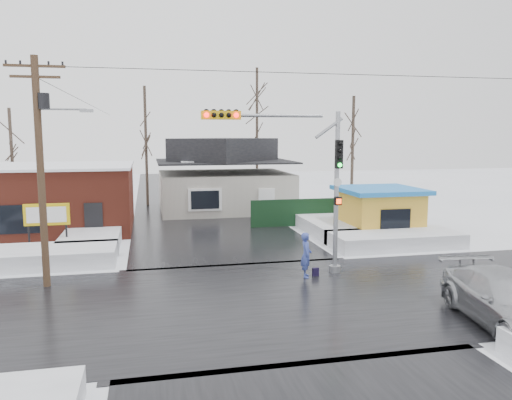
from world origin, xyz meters
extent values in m
plane|color=white|center=(0.00, 0.00, 0.00)|extent=(120.00, 120.00, 0.00)
cube|color=black|center=(0.00, 0.00, 0.01)|extent=(10.00, 120.00, 0.02)
cube|color=black|center=(0.00, 0.00, 0.01)|extent=(120.00, 10.00, 0.02)
cube|color=white|center=(-9.00, 7.00, 0.40)|extent=(7.00, 3.00, 0.80)
cube|color=white|center=(9.00, 7.00, 0.40)|extent=(7.00, 3.00, 0.80)
cube|color=white|center=(-7.00, 12.00, 0.40)|extent=(3.00, 8.00, 0.80)
cube|color=white|center=(7.00, 12.00, 0.40)|extent=(3.00, 8.00, 0.80)
cylinder|color=gray|center=(4.00, 3.00, 3.50)|extent=(0.20, 0.20, 7.00)
cylinder|color=gray|center=(4.00, 3.00, 0.15)|extent=(0.50, 0.50, 0.30)
cylinder|color=gray|center=(1.00, 3.00, 6.80)|extent=(4.60, 0.14, 0.14)
cube|color=gold|center=(-1.00, 3.00, 6.80)|extent=(1.60, 0.28, 0.35)
sphere|color=#FF0C0C|center=(-1.60, 2.84, 6.80)|extent=(0.20, 0.20, 0.20)
sphere|color=#FF0C0C|center=(-0.40, 2.84, 6.80)|extent=(0.20, 0.20, 0.20)
cube|color=black|center=(4.00, 2.80, 5.20)|extent=(0.30, 0.22, 1.20)
sphere|color=#0CE533|center=(4.00, 2.66, 4.75)|extent=(0.18, 0.18, 0.18)
cube|color=black|center=(4.00, 2.80, 3.20)|extent=(0.30, 0.20, 0.35)
cylinder|color=#382619|center=(-8.00, 3.50, 4.50)|extent=(0.28, 0.28, 9.00)
cube|color=#382619|center=(-8.00, 3.50, 8.60)|extent=(2.20, 0.10, 0.10)
cube|color=#382619|center=(-8.00, 3.50, 8.20)|extent=(1.80, 0.10, 0.10)
cylinder|color=black|center=(-7.75, 3.50, 7.30)|extent=(0.44, 0.44, 0.60)
cylinder|color=gray|center=(-7.10, 3.50, 7.00)|extent=(1.80, 0.08, 0.08)
cube|color=gray|center=(-6.20, 3.50, 6.95)|extent=(0.50, 0.22, 0.12)
cube|color=maroon|center=(-11.00, 16.00, 2.00)|extent=(12.00, 8.00, 4.00)
cube|color=white|center=(-11.00, 16.00, 4.05)|extent=(12.20, 8.20, 0.15)
cube|color=black|center=(-11.00, 11.98, 1.40)|extent=(3.00, 0.08, 1.60)
cube|color=black|center=(-7.00, 11.98, 1.10)|extent=(1.00, 0.08, 2.20)
cylinder|color=black|center=(-9.90, 9.50, 0.90)|extent=(0.10, 0.10, 1.80)
cylinder|color=black|center=(-8.10, 9.50, 0.90)|extent=(0.10, 0.10, 1.80)
cube|color=gold|center=(-9.00, 9.50, 2.00)|extent=(2.20, 0.18, 1.10)
cube|color=white|center=(-9.00, 9.39, 2.00)|extent=(1.90, 0.02, 0.80)
cube|color=#B5AFA3|center=(2.00, 22.00, 1.50)|extent=(10.00, 8.00, 3.00)
cube|color=black|center=(2.00, 22.00, 3.90)|extent=(10.40, 8.40, 0.12)
pyramid|color=black|center=(2.00, 22.00, 4.86)|extent=(9.00, 7.00, 1.80)
cube|color=maroon|center=(5.20, 23.00, 4.90)|extent=(0.70, 0.70, 1.40)
cube|color=white|center=(0.00, 17.95, 1.40)|extent=(2.40, 0.12, 1.60)
cube|color=gold|center=(9.50, 10.00, 1.30)|extent=(4.00, 4.00, 2.60)
cube|color=blue|center=(9.50, 10.00, 2.75)|extent=(4.60, 4.60, 0.25)
cube|color=black|center=(9.50, 7.97, 1.30)|extent=(1.80, 0.06, 1.20)
cube|color=black|center=(6.50, 14.00, 0.90)|extent=(8.00, 0.12, 1.80)
cylinder|color=#332821|center=(-4.00, 26.00, 5.00)|extent=(0.24, 0.24, 10.00)
cylinder|color=#332821|center=(6.00, 28.00, 6.00)|extent=(0.24, 0.24, 12.00)
cylinder|color=#332821|center=(12.00, 20.00, 4.50)|extent=(0.24, 0.24, 9.00)
cylinder|color=#332821|center=(-14.00, 24.00, 4.00)|extent=(0.24, 0.24, 8.00)
imported|color=#394AA1|center=(2.52, 2.53, 0.96)|extent=(0.63, 0.79, 1.91)
imported|color=#A7AAAF|center=(7.03, -3.96, 0.83)|extent=(3.06, 5.95, 1.65)
cube|color=black|center=(2.96, 2.58, 0.17)|extent=(0.29, 0.15, 0.35)
camera|label=1|loc=(-3.95, -17.13, 6.07)|focal=35.00mm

